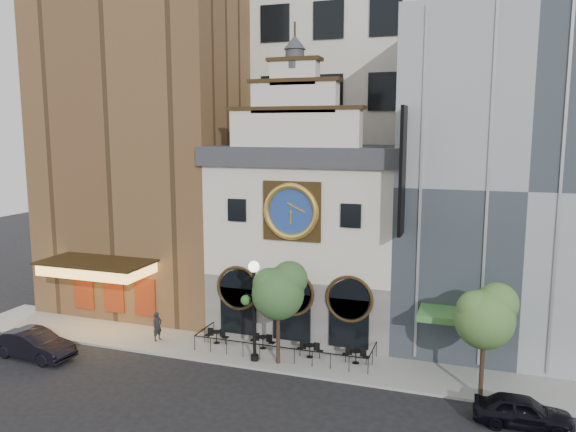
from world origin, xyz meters
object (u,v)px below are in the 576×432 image
(tree_left, at_px, (279,289))
(bistro_3, at_px, (356,356))
(lamppost, at_px, (254,299))
(car_left, at_px, (34,344))
(pedestrian, at_px, (157,326))
(bistro_1, at_px, (263,341))
(car_right, at_px, (523,411))
(bistro_0, at_px, (217,336))
(tree_right, at_px, (486,315))
(bistro_2, at_px, (310,350))

(tree_left, bearing_deg, bistro_3, 18.15)
(lamppost, bearing_deg, car_left, -145.37)
(bistro_3, relative_size, tree_left, 0.27)
(pedestrian, distance_m, lamppost, 7.58)
(lamppost, bearing_deg, pedestrian, -168.70)
(bistro_1, xyz_separation_m, car_right, (14.41, -4.43, 0.12))
(pedestrian, bearing_deg, car_left, 145.66)
(bistro_0, distance_m, tree_right, 16.32)
(car_left, distance_m, lamppost, 13.44)
(car_left, distance_m, tree_left, 15.02)
(bistro_2, bearing_deg, bistro_1, 173.53)
(bistro_1, bearing_deg, lamppost, -83.68)
(bistro_1, height_order, lamppost, lamppost)
(bistro_0, height_order, lamppost, lamppost)
(bistro_2, relative_size, lamppost, 0.27)
(bistro_3, xyz_separation_m, car_right, (8.57, -4.10, 0.12))
(bistro_2, relative_size, pedestrian, 0.86)
(bistro_3, distance_m, tree_left, 5.86)
(car_right, relative_size, tree_right, 0.74)
(bistro_0, height_order, tree_left, tree_left)
(car_left, bearing_deg, pedestrian, -46.83)
(bistro_1, xyz_separation_m, pedestrian, (-6.82, -0.90, 0.46))
(car_left, height_order, tree_left, tree_left)
(bistro_2, distance_m, tree_left, 4.36)
(bistro_0, xyz_separation_m, tree_left, (4.74, -1.56, 3.89))
(bistro_0, bearing_deg, pedestrian, -168.47)
(bistro_0, bearing_deg, car_right, -13.83)
(bistro_3, distance_m, car_left, 18.94)
(bistro_3, bearing_deg, lamppost, -165.27)
(bistro_0, xyz_separation_m, bistro_1, (3.06, 0.13, 0.00))
(car_right, distance_m, lamppost, 14.77)
(lamppost, bearing_deg, bistro_3, 33.45)
(tree_left, relative_size, tree_right, 1.02)
(lamppost, height_order, tree_right, lamppost)
(car_right, xyz_separation_m, lamppost, (-14.21, 2.62, 3.06))
(bistro_1, relative_size, tree_left, 0.27)
(bistro_3, bearing_deg, bistro_2, -179.53)
(bistro_3, distance_m, tree_right, 8.06)
(tree_left, bearing_deg, car_right, -12.13)
(bistro_3, relative_size, tree_right, 0.27)
(bistro_1, bearing_deg, bistro_3, -3.22)
(car_right, height_order, pedestrian, pedestrian)
(car_right, bearing_deg, lamppost, 78.59)
(bistro_3, relative_size, car_left, 0.31)
(pedestrian, bearing_deg, car_right, -82.67)
(bistro_1, relative_size, bistro_3, 1.00)
(tree_left, height_order, tree_right, tree_left)
(bistro_3, xyz_separation_m, tree_right, (6.81, -2.00, 3.82))
(pedestrian, bearing_deg, bistro_1, -65.72)
(tree_right, bearing_deg, pedestrian, 175.79)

